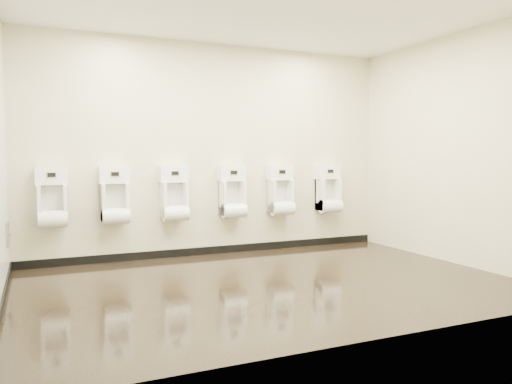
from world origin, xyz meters
TOP-DOWN VIEW (x-y plane):
  - ground at (0.00, 0.00)m, footprint 5.00×3.50m
  - ceiling at (0.00, 0.00)m, footprint 5.00×3.50m
  - back_wall at (0.00, 1.75)m, footprint 5.00×0.02m
  - front_wall at (0.00, -1.75)m, footprint 5.00×0.02m
  - right_wall at (2.50, 0.00)m, footprint 0.02×3.50m
  - skirting_back at (0.00, 1.74)m, footprint 5.00×0.02m
  - skirting_left at (-2.49, 0.00)m, footprint 0.02×3.50m
  - access_panel at (-2.48, 1.20)m, footprint 0.04×0.25m
  - urinal_0 at (-2.03, 1.63)m, footprint 0.37×0.28m
  - urinal_1 at (-1.32, 1.63)m, footprint 0.37×0.28m
  - urinal_2 at (-0.58, 1.63)m, footprint 0.37×0.28m
  - urinal_3 at (0.21, 1.63)m, footprint 0.37×0.28m
  - urinal_4 at (0.93, 1.63)m, footprint 0.37×0.28m
  - urinal_5 at (1.72, 1.63)m, footprint 0.37×0.28m

SIDE VIEW (x-z plane):
  - ground at x=0.00m, z-range 0.00..0.00m
  - skirting_back at x=0.00m, z-range 0.00..0.10m
  - skirting_left at x=-2.49m, z-range 0.00..0.10m
  - access_panel at x=-2.48m, z-range 0.38..0.62m
  - urinal_0 at x=-2.03m, z-range 0.45..1.13m
  - urinal_1 at x=-1.32m, z-range 0.45..1.13m
  - urinal_2 at x=-0.58m, z-range 0.45..1.13m
  - urinal_3 at x=0.21m, z-range 0.45..1.13m
  - urinal_4 at x=0.93m, z-range 0.45..1.13m
  - urinal_5 at x=1.72m, z-range 0.45..1.13m
  - back_wall at x=0.00m, z-range 0.00..2.80m
  - front_wall at x=0.00m, z-range 0.00..2.80m
  - right_wall at x=2.50m, z-range 0.00..2.80m
  - ceiling at x=0.00m, z-range 2.80..2.80m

